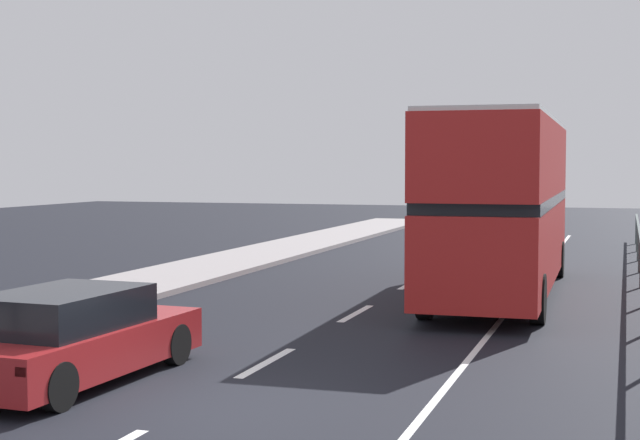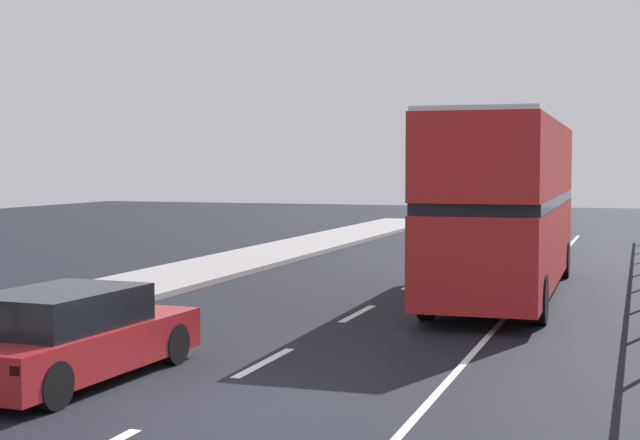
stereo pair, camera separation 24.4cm
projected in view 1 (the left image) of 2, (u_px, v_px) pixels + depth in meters
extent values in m
cube|color=black|center=(190.00, 409.00, 12.38)|extent=(75.15, 120.00, 0.10)
cube|color=silver|center=(267.00, 362.00, 15.01)|extent=(0.16, 2.33, 0.01)
cube|color=silver|center=(356.00, 313.00, 19.95)|extent=(0.16, 2.33, 0.01)
cube|color=silver|center=(410.00, 284.00, 24.89)|extent=(0.16, 2.33, 0.01)
cube|color=silver|center=(446.00, 264.00, 29.83)|extent=(0.16, 2.33, 0.01)
cube|color=silver|center=(472.00, 250.00, 34.77)|extent=(0.16, 2.33, 0.01)
cube|color=silver|center=(491.00, 239.00, 39.71)|extent=(0.16, 2.33, 0.01)
cube|color=silver|center=(506.00, 313.00, 20.00)|extent=(0.12, 46.00, 0.01)
cylinder|color=#485554|center=(640.00, 254.00, 27.44)|extent=(0.10, 0.10, 1.06)
cylinder|color=#485554|center=(639.00, 245.00, 30.76)|extent=(0.10, 0.10, 1.06)
cylinder|color=#485554|center=(637.00, 237.00, 34.08)|extent=(0.10, 0.10, 1.06)
cylinder|color=#485554|center=(637.00, 230.00, 37.41)|extent=(0.10, 0.10, 1.06)
cube|color=#AB1F1D|center=(502.00, 243.00, 22.63)|extent=(2.65, 11.15, 1.82)
cube|color=black|center=(503.00, 200.00, 22.57)|extent=(2.66, 10.71, 0.24)
cube|color=#AB1F1D|center=(503.00, 159.00, 22.52)|extent=(2.65, 11.15, 1.70)
cube|color=silver|center=(504.00, 121.00, 22.46)|extent=(2.59, 10.93, 0.10)
cube|color=black|center=(522.00, 225.00, 27.92)|extent=(2.19, 0.08, 1.27)
cube|color=yellow|center=(523.00, 145.00, 27.78)|extent=(1.46, 0.07, 0.28)
cylinder|color=black|center=(478.00, 257.00, 26.97)|extent=(0.30, 1.01, 1.00)
cylinder|color=black|center=(558.00, 259.00, 26.32)|extent=(0.30, 1.01, 1.00)
cylinder|color=black|center=(425.00, 294.00, 19.22)|extent=(0.30, 1.01, 1.00)
cylinder|color=black|center=(538.00, 299.00, 18.58)|extent=(0.30, 1.01, 1.00)
cube|color=maroon|center=(74.00, 347.00, 13.71)|extent=(2.04, 4.50, 0.62)
cube|color=black|center=(64.00, 309.00, 13.47)|extent=(1.72, 2.51, 0.54)
cube|color=red|center=(22.00, 372.00, 11.38)|extent=(0.16, 0.07, 0.12)
cylinder|color=black|center=(86.00, 338.00, 15.43)|extent=(0.23, 0.65, 0.64)
cylinder|color=black|center=(176.00, 344.00, 14.84)|extent=(0.23, 0.65, 0.64)
cylinder|color=black|center=(58.00, 387.00, 12.02)|extent=(0.23, 0.65, 0.64)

